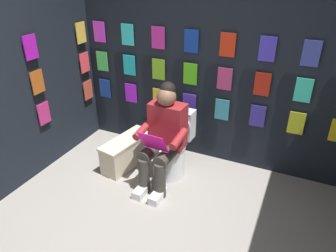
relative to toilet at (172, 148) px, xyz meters
The scene contains 5 objects.
display_wall_back 1.02m from the toilet, 113.10° to the right, with size 3.48×0.14×2.30m.
display_wall_right 1.79m from the toilet, 18.79° to the left, with size 0.14×2.04×2.30m.
toilet is the anchor object (origin of this frame).
person_reading 0.35m from the toilet, 88.35° to the left, with size 0.53×0.69×1.19m.
comic_longbox_near 0.59m from the toilet, 10.97° to the left, with size 0.39×0.77×0.37m.
Camera 1 is at (-1.07, 1.40, 2.31)m, focal length 33.71 mm.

